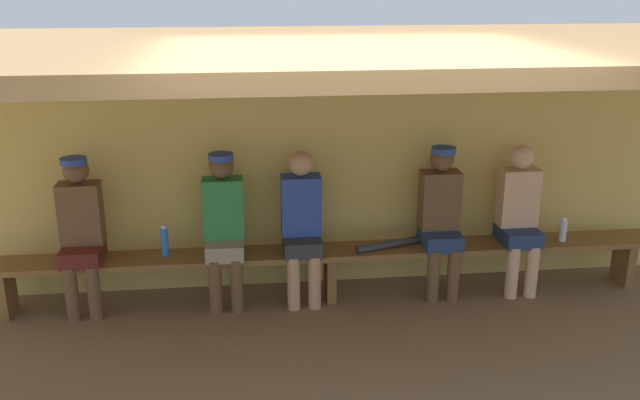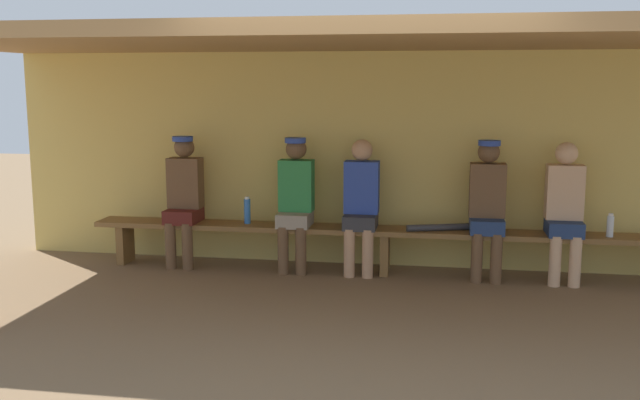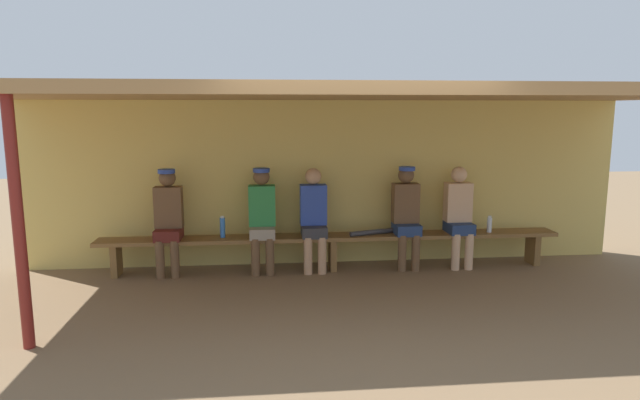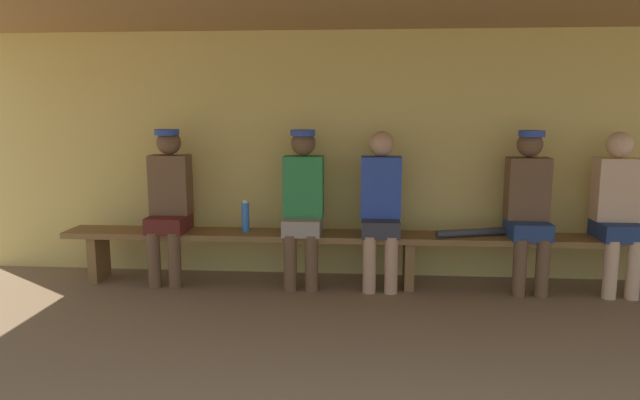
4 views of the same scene
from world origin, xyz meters
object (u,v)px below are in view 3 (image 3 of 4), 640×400
Objects in this scene: support_post at (18,226)px; player_in_white at (262,215)px; player_in_blue at (459,212)px; water_bottle_clear at (223,227)px; player_middle at (406,212)px; player_rightmost at (168,217)px; baseball_bat at (377,232)px; player_shirtless_tan at (314,215)px; bench at (333,241)px; water_bottle_orange at (489,224)px.

support_post is 1.64× the size of player_in_white.
player_in_blue is 4.80× the size of water_bottle_clear.
player_rightmost is at bearing 180.00° from player_middle.
baseball_bat is (2.67, -0.00, -0.25)m from player_rightmost.
player_in_blue is at bearing 0.00° from player_shirtless_tan.
baseball_bat is at bearing -0.08° from player_rightmost.
player_shirtless_tan is (2.71, 2.10, -0.37)m from support_post.
player_middle reaches higher than player_shirtless_tan.
support_post reaches higher than water_bottle_clear.
player_rightmost reaches higher than player_in_blue.
player_middle is 1.00× the size of player_in_white.
player_in_white reaches higher than water_bottle_clear.
player_shirtless_tan is 1.22m from player_middle.
player_in_white is at bearing 179.78° from bench.
player_shirtless_tan is (1.84, -0.00, -0.02)m from player_rightmost.
player_rightmost is at bearing 179.99° from player_in_blue.
water_bottle_orange is (0.41, -0.04, -0.16)m from player_in_blue.
player_middle is 1.01× the size of player_in_blue.
baseball_bat is (2.00, -0.02, -0.10)m from water_bottle_clear.
support_post is at bearing -166.86° from baseball_bat.
player_middle is at bearing 0.02° from player_shirtless_tan.
support_post is 9.91× the size of water_bottle_orange.
player_in_blue is at bearing -17.34° from baseball_bat.
support_post is 1.64× the size of player_middle.
player_in_white reaches higher than player_shirtless_tan.
player_rightmost reaches higher than bench.
bench is 1.04m from player_middle.
support_post is 7.92× the size of water_bottle_clear.
player_middle reaches higher than bench.
bench is at bearing -0.22° from player_in_white.
player_shirtless_tan is 0.66m from player_in_white.
support_post reaches higher than water_bottle_orange.
support_post is 0.37× the size of bench.
player_shirtless_tan and player_in_blue have the same top height.
player_middle is 1.14m from water_bottle_orange.
player_rightmost is at bearing 162.43° from baseball_bat.
baseball_bat is at bearing -179.47° from player_middle.
water_bottle_clear is 2.01m from baseball_bat.
player_shirtless_tan is 0.87m from baseball_bat.
water_bottle_clear is 3.52m from water_bottle_orange.
support_post is 1.65× the size of player_in_blue.
water_bottle_clear is at bearing 179.26° from bench.
player_rightmost reaches higher than baseball_bat.
support_post is at bearing -134.22° from player_in_white.
player_shirtless_tan is at bearing 37.81° from support_post.
support_post reaches higher than player_in_white.
support_post is 4.47m from player_middle.
support_post is at bearing -144.61° from bench.
water_bottle_clear is 1.25× the size of water_bottle_orange.
water_bottle_clear is at bearing 161.98° from baseball_bat.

